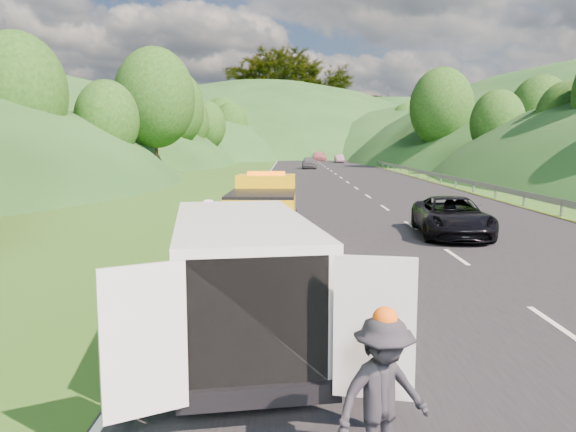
{
  "coord_description": "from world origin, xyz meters",
  "views": [
    {
      "loc": [
        -1.72,
        -11.6,
        3.23
      ],
      "look_at": [
        -1.77,
        3.12,
        1.3
      ],
      "focal_mm": 35.0,
      "sensor_mm": 36.0,
      "label": 1
    }
  ],
  "objects_px": {
    "suitcase": "(129,287)",
    "passing_suv": "(451,236)",
    "child": "(289,311)",
    "tow_truck": "(264,209)",
    "white_van": "(240,275)",
    "woman": "(211,274)"
  },
  "relations": [
    {
      "from": "suitcase",
      "to": "passing_suv",
      "type": "xyz_separation_m",
      "value": [
        8.86,
        8.1,
        -0.32
      ]
    },
    {
      "from": "child",
      "to": "tow_truck",
      "type": "bearing_deg",
      "value": 121.13
    },
    {
      "from": "tow_truck",
      "to": "white_van",
      "type": "bearing_deg",
      "value": -88.27
    },
    {
      "from": "tow_truck",
      "to": "child",
      "type": "distance_m",
      "value": 7.45
    },
    {
      "from": "suitcase",
      "to": "passing_suv",
      "type": "height_order",
      "value": "passing_suv"
    },
    {
      "from": "woman",
      "to": "suitcase",
      "type": "xyz_separation_m",
      "value": [
        -1.32,
        -2.45,
        0.32
      ]
    },
    {
      "from": "tow_truck",
      "to": "woman",
      "type": "relative_size",
      "value": 2.9
    },
    {
      "from": "woman",
      "to": "child",
      "type": "distance_m",
      "value": 3.58
    },
    {
      "from": "white_van",
      "to": "suitcase",
      "type": "bearing_deg",
      "value": 124.58
    },
    {
      "from": "woman",
      "to": "passing_suv",
      "type": "height_order",
      "value": "woman"
    },
    {
      "from": "white_van",
      "to": "suitcase",
      "type": "distance_m",
      "value": 3.68
    },
    {
      "from": "woman",
      "to": "child",
      "type": "xyz_separation_m",
      "value": [
        1.93,
        -3.02,
        0.0
      ]
    },
    {
      "from": "child",
      "to": "suitcase",
      "type": "distance_m",
      "value": 3.32
    },
    {
      "from": "child",
      "to": "passing_suv",
      "type": "bearing_deg",
      "value": 81.97
    },
    {
      "from": "child",
      "to": "suitcase",
      "type": "height_order",
      "value": "suitcase"
    },
    {
      "from": "child",
      "to": "suitcase",
      "type": "xyz_separation_m",
      "value": [
        -3.25,
        0.56,
        0.32
      ]
    },
    {
      "from": "child",
      "to": "white_van",
      "type": "bearing_deg",
      "value": -85.99
    },
    {
      "from": "tow_truck",
      "to": "white_van",
      "type": "relative_size",
      "value": 0.85
    },
    {
      "from": "white_van",
      "to": "passing_suv",
      "type": "distance_m",
      "value": 12.48
    },
    {
      "from": "passing_suv",
      "to": "suitcase",
      "type": "bearing_deg",
      "value": -132.58
    },
    {
      "from": "tow_truck",
      "to": "suitcase",
      "type": "bearing_deg",
      "value": -108.48
    },
    {
      "from": "white_van",
      "to": "woman",
      "type": "distance_m",
      "value": 5.29
    }
  ]
}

